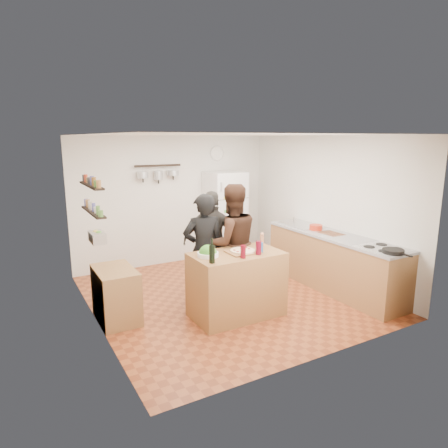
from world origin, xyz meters
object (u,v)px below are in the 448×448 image
prep_island (237,284)px  fridge (225,216)px  pepper_mill (262,242)px  red_bowl (316,227)px  salt_canister (260,247)px  person_left (204,250)px  person_center (232,243)px  salad_bowl (208,254)px  skillet (393,251)px  wine_bottle (212,254)px  counter_run (333,262)px  wall_clock (217,153)px  person_back (213,242)px  side_table (116,295)px

prep_island → fridge: bearing=64.0°
pepper_mill → red_bowl: 1.50m
salt_canister → person_left: person_left is taller
person_left → person_center: person_center is taller
salad_bowl → skillet: size_ratio=0.99×
fridge → person_left: bearing=-127.2°
wine_bottle → fridge: fridge is taller
salt_canister → skillet: size_ratio=0.47×
counter_run → red_bowl: size_ratio=12.09×
person_left → wall_clock: wall_clock is taller
salt_canister → fridge: bearing=70.9°
person_back → counter_run: 2.02m
person_left → person_back: bearing=-119.6°
pepper_mill → red_bowl: pepper_mill is taller
counter_run → skillet: size_ratio=9.12×
wall_clock → side_table: (-2.69, -2.07, -1.78)m
person_left → red_bowl: person_left is taller
salad_bowl → counter_run: salad_bowl is taller
person_back → person_left: bearing=82.0°
prep_island → pepper_mill: bearing=6.3°
pepper_mill → person_center: bearing=117.9°
counter_run → salt_canister: bearing=-171.8°
wine_bottle → skillet: size_ratio=0.78×
person_center → red_bowl: (1.67, 0.00, 0.06)m
person_left → red_bowl: bearing=-170.3°
skillet → salad_bowl: bearing=153.2°
salt_canister → skillet: (1.53, -0.96, -0.03)m
salad_bowl → salt_canister: (0.72, -0.17, 0.04)m
wall_clock → side_table: wall_clock is taller
wall_clock → side_table: bearing=-142.5°
wine_bottle → red_bowl: 2.49m
person_left → fridge: size_ratio=0.94×
salt_canister → wall_clock: bearing=72.9°
prep_island → counter_run: prep_island is taller
salad_bowl → red_bowl: size_ratio=1.31×
wine_bottle → salt_canister: wine_bottle is taller
pepper_mill → person_center: 0.52m
salad_bowl → person_left: size_ratio=0.17×
person_back → fridge: size_ratio=0.91×
person_left → skillet: (2.06, -1.64, 0.11)m
skillet → fridge: (-0.65, 3.50, -0.05)m
pepper_mill → skillet: bearing=-39.4°
person_left → counter_run: bearing=179.6°
skillet → wall_clock: size_ratio=0.96×
salad_bowl → pepper_mill: pepper_mill is taller
person_center → person_back: bearing=-74.8°
person_left → red_bowl: (2.11, -0.06, 0.12)m
salad_bowl → person_back: size_ratio=0.17×
red_bowl → wall_clock: (-0.70, 2.24, 1.18)m
counter_run → side_table: counter_run is taller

